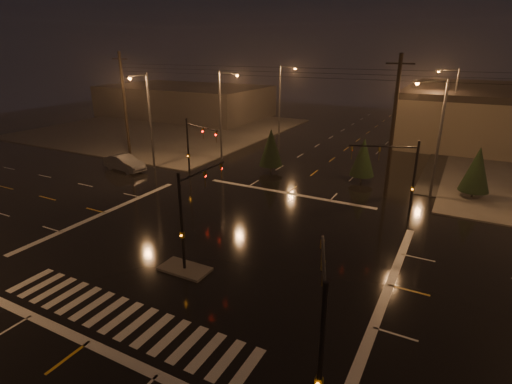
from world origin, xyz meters
TOP-DOWN VIEW (x-y plane):
  - ground at (0.00, 0.00)m, footprint 140.00×140.00m
  - sidewalk_nw at (-30.00, 30.00)m, footprint 36.00×36.00m
  - median_island at (0.00, -4.00)m, footprint 3.00×1.60m
  - crosswalk at (0.00, -9.00)m, footprint 15.00×2.60m
  - stop_bar_near at (0.00, -11.00)m, footprint 16.00×0.50m
  - stop_bar_far at (0.00, 11.00)m, footprint 16.00×0.50m
  - commercial_block at (-35.00, 42.00)m, footprint 30.00×18.00m
  - signal_mast_median at (0.00, -3.07)m, footprint 0.25×4.59m
  - signal_mast_ne at (9.50, 10.14)m, footprint 4.84×1.86m
  - signal_mast_nw at (-9.50, 10.14)m, footprint 4.84×1.86m
  - signal_mast_se at (10.23, -9.75)m, footprint 1.55×3.87m
  - streetlight_1 at (-11.18, 18.00)m, footprint 2.77×0.32m
  - streetlight_2 at (-11.18, 34.00)m, footprint 2.77×0.32m
  - streetlight_3 at (11.18, 16.00)m, footprint 2.77×0.32m
  - streetlight_4 at (11.18, 36.00)m, footprint 2.77×0.32m
  - streetlight_5 at (-16.00, 11.18)m, footprint 0.32×2.77m
  - utility_pole_0 at (-22.00, 14.00)m, footprint 2.20×0.32m
  - utility_pole_1 at (8.00, 14.00)m, footprint 2.20×0.32m
  - conifer_0 at (14.72, 17.38)m, footprint 2.48×2.48m
  - conifer_3 at (-4.24, 16.30)m, footprint 2.49×2.49m
  - conifer_4 at (5.07, 17.30)m, footprint 2.36×2.36m
  - car_crossing at (-18.19, 9.39)m, footprint 5.24×2.37m

SIDE VIEW (x-z plane):
  - ground at x=0.00m, z-range 0.00..0.00m
  - crosswalk at x=0.00m, z-range 0.00..0.01m
  - stop_bar_near at x=0.00m, z-range 0.00..0.01m
  - stop_bar_far at x=0.00m, z-range 0.00..0.01m
  - sidewalk_nw at x=-30.00m, z-range 0.00..0.12m
  - median_island at x=0.00m, z-range 0.00..0.15m
  - car_crossing at x=-18.19m, z-range 0.00..1.67m
  - conifer_4 at x=5.07m, z-range 0.35..4.73m
  - conifer_0 at x=14.72m, z-range 0.35..4.93m
  - conifer_3 at x=-4.24m, z-range 0.35..4.93m
  - commercial_block at x=-35.00m, z-range 0.00..5.60m
  - signal_mast_se at x=10.23m, z-range 0.71..6.71m
  - signal_mast_median at x=0.00m, z-range 0.75..6.75m
  - signal_mast_ne at x=9.50m, z-range 0.79..6.79m
  - signal_mast_nw at x=-9.50m, z-range 0.79..6.79m
  - streetlight_1 at x=-11.18m, z-range 0.80..10.80m
  - streetlight_2 at x=-11.18m, z-range 0.80..10.80m
  - streetlight_3 at x=11.18m, z-range 0.80..10.80m
  - streetlight_4 at x=11.18m, z-range 0.80..10.80m
  - streetlight_5 at x=-16.00m, z-range 0.80..10.80m
  - utility_pole_0 at x=-22.00m, z-range 0.13..12.13m
  - utility_pole_1 at x=8.00m, z-range 0.13..12.13m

